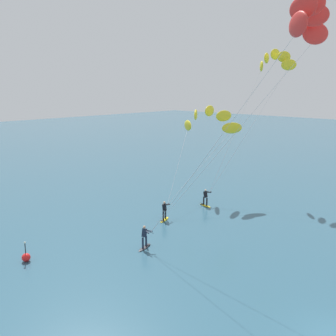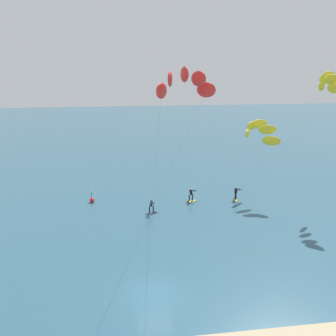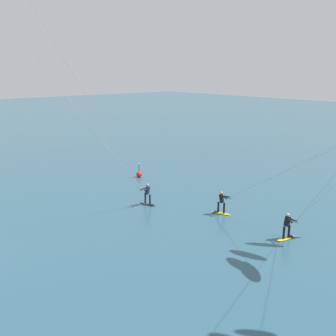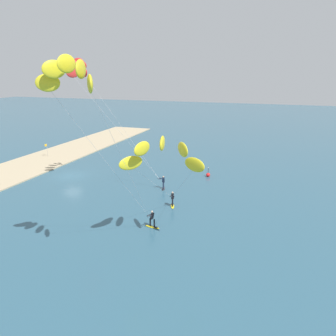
% 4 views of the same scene
% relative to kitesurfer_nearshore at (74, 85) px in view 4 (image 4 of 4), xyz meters
% --- Properties ---
extents(ground_plane, '(240.00, 240.00, 0.00)m').
position_rel_kitesurfer_nearshore_xyz_m(ground_plane, '(-20.12, -15.19, -13.28)').
color(ground_plane, '#2D566B').
extents(sand_strip, '(80.00, 9.62, 0.16)m').
position_rel_kitesurfer_nearshore_xyz_m(sand_strip, '(-20.12, -24.33, -13.20)').
color(sand_strip, tan).
rests_on(sand_strip, ground).
extents(kitesurfer_nearshore, '(10.44, 4.73, 15.04)m').
position_rel_kitesurfer_nearshore_xyz_m(kitesurfer_nearshore, '(0.00, 0.00, 0.00)').
color(kitesurfer_nearshore, yellow).
rests_on(kitesurfer_nearshore, ground).
extents(kitesurfer_mid_water, '(11.09, 6.50, 9.39)m').
position_rel_kitesurfer_nearshore_xyz_m(kitesurfer_mid_water, '(-5.71, 3.67, -5.51)').
color(kitesurfer_mid_water, yellow).
rests_on(kitesurfer_mid_water, ground).
extents(kitesurfer_far_out, '(4.86, 11.26, 15.56)m').
position_rel_kitesurfer_nearshore_xyz_m(kitesurfer_far_out, '(-17.52, -10.59, 0.49)').
color(kitesurfer_far_out, '#333338').
rests_on(kitesurfer_far_out, ground).
extents(marker_buoy, '(0.56, 0.56, 1.38)m').
position_rel_kitesurfer_nearshore_xyz_m(marker_buoy, '(-25.89, 2.98, -12.98)').
color(marker_buoy, red).
rests_on(marker_buoy, ground).
extents(beach_flag, '(0.57, 0.05, 2.20)m').
position_rel_kitesurfer_nearshore_xyz_m(beach_flag, '(-27.65, -25.15, -11.57)').
color(beach_flag, gray).
rests_on(beach_flag, sand_strip).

